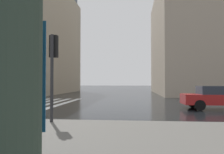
# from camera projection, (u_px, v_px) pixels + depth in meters

# --- Properties ---
(ground_plane) EXTENTS (220.00, 220.00, 0.00)m
(ground_plane) POSITION_uv_depth(u_px,v_px,m) (30.00, 112.00, 12.29)
(ground_plane) COLOR black
(zebra_crossing) EXTENTS (13.00, 4.50, 0.01)m
(zebra_crossing) POSITION_uv_depth(u_px,v_px,m) (31.00, 105.00, 16.45)
(zebra_crossing) COLOR silver
(zebra_crossing) RESTS_ON ground_plane
(haussmann_block_mid) EXTENTS (18.63, 21.15, 19.51)m
(haussmann_block_mid) POSITION_uv_depth(u_px,v_px,m) (1.00, 32.00, 35.72)
(haussmann_block_mid) COLOR tan
(haussmann_block_mid) RESTS_ON ground_plane
(traffic_signal_post) EXTENTS (0.44, 0.30, 3.28)m
(traffic_signal_post) POSITION_uv_depth(u_px,v_px,m) (53.00, 59.00, 8.65)
(traffic_signal_post) COLOR #232326
(traffic_signal_post) RESTS_ON sidewalk_pavement
(car_red) EXTENTS (1.85, 4.10, 1.41)m
(car_red) POSITION_uv_depth(u_px,v_px,m) (218.00, 97.00, 13.75)
(car_red) COLOR maroon
(car_red) RESTS_ON ground_plane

